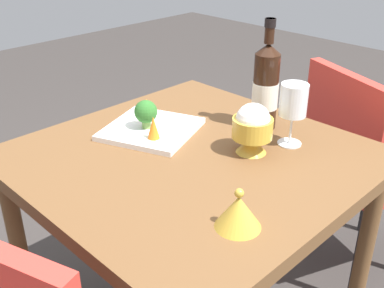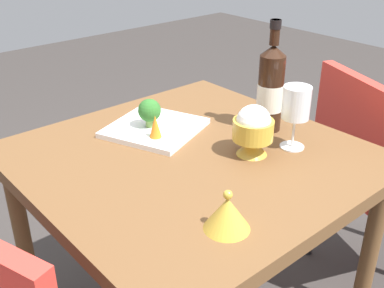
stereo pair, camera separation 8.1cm
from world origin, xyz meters
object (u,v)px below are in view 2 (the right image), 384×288
rice_bowl (253,129)px  broccoli_floret (149,111)px  chair_near_window (366,162)px  wine_bottle (271,88)px  serving_plate (155,128)px  rice_bowl_lid (227,213)px  carrot_garnish_left (152,107)px  carrot_garnish_right (155,126)px  wine_glass (296,104)px

rice_bowl → broccoli_floret: (-0.30, -0.12, -0.01)m
chair_near_window → wine_bottle: (-0.13, -0.41, 0.34)m
chair_near_window → broccoli_floret: 0.82m
wine_bottle → serving_plate: (-0.21, -0.27, -0.12)m
wine_bottle → rice_bowl_lid: bearing=-58.4°
carrot_garnish_left → carrot_garnish_right: (0.13, -0.08, 0.00)m
chair_near_window → carrot_garnish_right: size_ratio=12.91×
chair_near_window → rice_bowl_lid: size_ratio=8.50×
chair_near_window → carrot_garnish_left: 0.79m
wine_glass → carrot_garnish_left: (-0.41, -0.18, -0.08)m
rice_bowl → carrot_garnish_left: size_ratio=2.37×
carrot_garnish_left → carrot_garnish_right: bearing=-33.2°
serving_plate → wine_glass: bearing=33.3°
rice_bowl → chair_near_window: bearing=85.3°
rice_bowl → serving_plate: (-0.29, -0.11, -0.07)m
wine_glass → rice_bowl_lid: size_ratio=1.79×
chair_near_window → serving_plate: bearing=-94.3°
chair_near_window → carrot_garnish_right: (-0.27, -0.72, 0.26)m
chair_near_window → broccoli_floret: chair_near_window is taller
wine_bottle → carrot_garnish_left: wine_bottle is taller
broccoli_floret → carrot_garnish_left: size_ratio=1.44×
rice_bowl → rice_bowl_lid: 0.35m
carrot_garnish_right → carrot_garnish_left: bearing=146.8°
rice_bowl → broccoli_floret: rice_bowl is taller
chair_near_window → rice_bowl_lid: 0.90m
rice_bowl_lid → serving_plate: (-0.49, 0.18, -0.03)m
carrot_garnish_right → chair_near_window: bearing=69.0°
rice_bowl → serving_plate: size_ratio=0.44×
rice_bowl_lid → broccoli_floret: (-0.49, 0.16, 0.03)m
wine_bottle → carrot_garnish_right: (-0.15, -0.31, -0.08)m
wine_glass → carrot_garnish_right: wine_glass is taller
broccoli_floret → carrot_garnish_left: 0.09m
broccoli_floret → carrot_garnish_right: bearing=-23.1°
serving_plate → broccoli_floret: broccoli_floret is taller
rice_bowl_lid → serving_plate: bearing=160.0°
wine_glass → carrot_garnish_right: bearing=-135.7°
rice_bowl_lid → serving_plate: 0.52m
wine_glass → serving_plate: bearing=-146.7°
rice_bowl_lid → wine_bottle: bearing=121.6°
chair_near_window → wine_glass: wine_glass is taller
wine_bottle → carrot_garnish_left: bearing=-141.0°
serving_plate → carrot_garnish_right: (0.07, -0.04, 0.04)m
wine_glass → serving_plate: wine_glass is taller
broccoli_floret → carrot_garnish_right: broccoli_floret is taller
serving_plate → carrot_garnish_left: (-0.07, 0.04, 0.04)m
serving_plate → broccoli_floret: 0.06m
wine_bottle → rice_bowl_lid: 0.53m
wine_bottle → rice_bowl: bearing=-63.0°
rice_bowl_lid → carrot_garnish_right: 0.44m
rice_bowl → carrot_garnish_right: bearing=-146.1°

